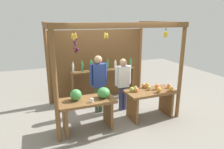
# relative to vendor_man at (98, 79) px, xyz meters

# --- Properties ---
(ground_plane) EXTENTS (12.00, 12.00, 0.00)m
(ground_plane) POSITION_rel_vendor_man_xyz_m (0.32, 0.03, -0.97)
(ground_plane) COLOR gray
(ground_plane) RESTS_ON ground
(market_stall) EXTENTS (3.21, 2.22, 2.47)m
(market_stall) POSITION_rel_vendor_man_xyz_m (0.32, 0.52, 0.47)
(market_stall) COLOR brown
(market_stall) RESTS_ON ground
(fruit_counter_left) EXTENTS (1.30, 0.64, 1.00)m
(fruit_counter_left) POSITION_rel_vendor_man_xyz_m (-0.49, -0.76, -0.33)
(fruit_counter_left) COLOR brown
(fruit_counter_left) RESTS_ON ground
(fruit_counter_right) EXTENTS (1.30, 0.64, 0.90)m
(fruit_counter_right) POSITION_rel_vendor_man_xyz_m (1.18, -0.76, -0.40)
(fruit_counter_right) COLOR brown
(fruit_counter_right) RESTS_ON ground
(bottle_shelf_unit) EXTENTS (2.06, 0.22, 1.36)m
(bottle_shelf_unit) POSITION_rel_vendor_man_xyz_m (0.43, 0.82, -0.15)
(bottle_shelf_unit) COLOR brown
(bottle_shelf_unit) RESTS_ON ground
(vendor_man) EXTENTS (0.48, 0.22, 1.61)m
(vendor_man) POSITION_rel_vendor_man_xyz_m (0.00, 0.00, 0.00)
(vendor_man) COLOR #495B41
(vendor_man) RESTS_ON ground
(vendor_woman) EXTENTS (0.48, 0.20, 1.50)m
(vendor_woman) POSITION_rel_vendor_man_xyz_m (0.68, -0.10, -0.08)
(vendor_woman) COLOR navy
(vendor_woman) RESTS_ON ground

